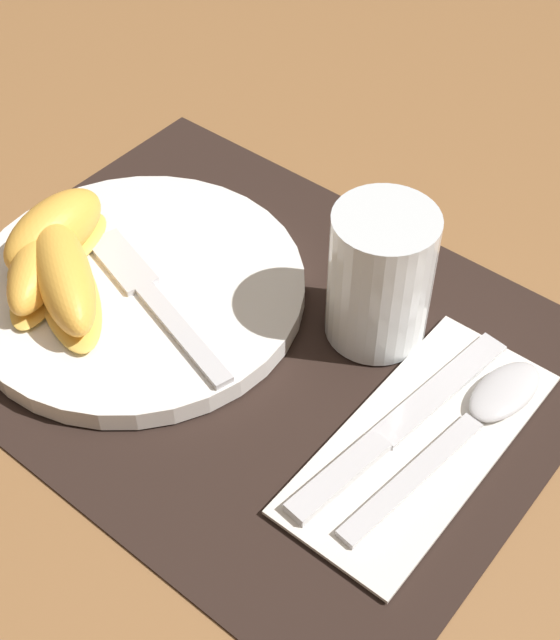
% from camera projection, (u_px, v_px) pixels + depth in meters
% --- Properties ---
extents(ground_plane, '(3.00, 3.00, 0.00)m').
position_uv_depth(ground_plane, '(246.00, 339.00, 0.64)').
color(ground_plane, olive).
extents(placemat, '(0.45, 0.35, 0.00)m').
position_uv_depth(placemat, '(246.00, 337.00, 0.64)').
color(placemat, black).
rests_on(placemat, ground_plane).
extents(plate, '(0.25, 0.25, 0.02)m').
position_uv_depth(plate, '(138.00, 288.00, 0.66)').
color(plate, white).
rests_on(plate, placemat).
extents(juice_glass, '(0.07, 0.07, 0.10)m').
position_uv_depth(juice_glass, '(380.00, 283.00, 0.61)').
color(juice_glass, silver).
rests_on(juice_glass, placemat).
extents(napkin, '(0.09, 0.21, 0.00)m').
position_uv_depth(napkin, '(423.00, 438.00, 0.58)').
color(napkin, white).
rests_on(napkin, placemat).
extents(knife, '(0.04, 0.20, 0.01)m').
position_uv_depth(knife, '(397.00, 426.00, 0.58)').
color(knife, silver).
rests_on(knife, napkin).
extents(spoon, '(0.05, 0.19, 0.01)m').
position_uv_depth(spoon, '(481.00, 413.00, 0.58)').
color(spoon, silver).
rests_on(spoon, napkin).
extents(fork, '(0.18, 0.07, 0.00)m').
position_uv_depth(fork, '(149.00, 293.00, 0.64)').
color(fork, silver).
rests_on(fork, plate).
extents(citrus_wedge_0, '(0.06, 0.10, 0.05)m').
position_uv_depth(citrus_wedge_0, '(55.00, 234.00, 0.66)').
color(citrus_wedge_0, '#F7C656').
rests_on(citrus_wedge_0, plate).
extents(citrus_wedge_1, '(0.10, 0.12, 0.04)m').
position_uv_depth(citrus_wedge_1, '(42.00, 260.00, 0.65)').
color(citrus_wedge_1, '#F7C656').
rests_on(citrus_wedge_1, plate).
extents(citrus_wedge_2, '(0.13, 0.10, 0.04)m').
position_uv_depth(citrus_wedge_2, '(64.00, 277.00, 0.63)').
color(citrus_wedge_2, '#F7C656').
rests_on(citrus_wedge_2, plate).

